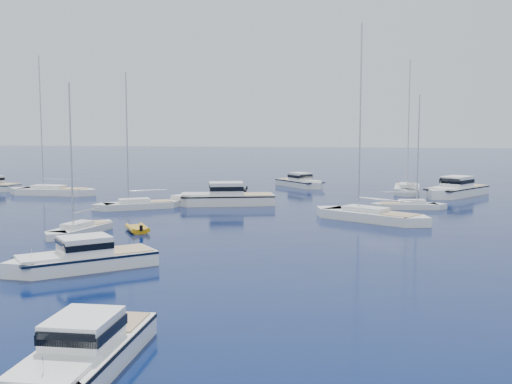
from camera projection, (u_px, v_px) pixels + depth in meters
The scene contains 14 objects.
ground at pixel (208, 275), 36.64m from camera, with size 400.00×400.00×0.00m, color #071847.
motor_cruiser_near at pixel (82, 370), 22.56m from camera, with size 2.91×9.52×2.50m, color white, non-canonical shape.
motor_cruiser_left at pixel (82, 269), 38.21m from camera, with size 2.98×9.75×2.56m, color white, non-canonical shape.
motor_cruiser_centre at pixel (224, 205), 68.45m from camera, with size 3.67×11.99×3.15m, color silver, non-canonical shape.
motor_cruiser_distant at pixel (455, 196), 76.63m from camera, with size 3.60×11.77×3.09m, color white, non-canonical shape.
motor_cruiser_horizon at pixel (301, 187), 87.84m from camera, with size 2.91×9.50×2.49m, color silver, non-canonical shape.
sailboat_fore at pixel (80, 233), 50.66m from camera, with size 2.19×8.44×12.41m, color white, non-canonical shape.
sailboat_mid_r at pixel (370, 221), 57.32m from camera, with size 3.26×12.54×18.44m, color white, non-canonical shape.
sailboat_mid_l at pixel (138, 209), 65.43m from camera, with size 2.57×9.87×14.51m, color silver, non-canonical shape.
sailboat_centre at pixel (408, 209), 65.30m from camera, with size 2.15×8.28×12.18m, color silver, non-canonical shape.
sailboat_sails_r at pixel (407, 192), 80.94m from camera, with size 3.07×11.79×17.34m, color silver, non-canonical shape.
sailboat_far_l at pixel (53, 195), 78.04m from camera, with size 3.13×12.02×17.67m, color white, non-canonical shape.
tender_yellow at pixel (137, 231), 51.63m from camera, with size 1.82×3.24×0.95m, color #CB900B, non-canonical shape.
tender_grey_far at pixel (233, 192), 81.06m from camera, with size 1.96×3.57×0.95m, color black, non-canonical shape.
Camera 1 is at (7.76, -35.16, 8.81)m, focal length 44.21 mm.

